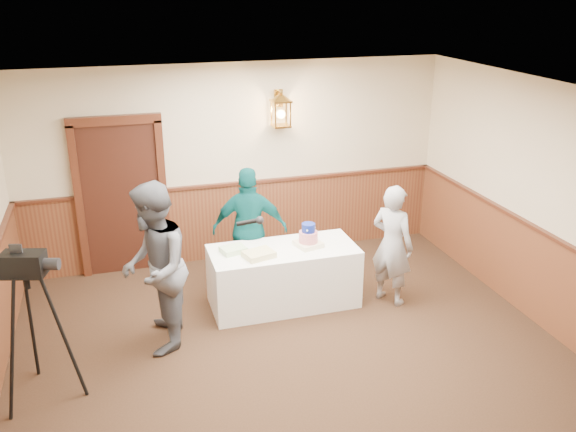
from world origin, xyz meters
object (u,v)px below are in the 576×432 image
object	(u,v)px
tiered_cake	(308,237)
interviewer	(154,269)
sheet_cake_green	(233,250)
sheet_cake_yellow	(259,254)
display_table	(283,276)
tv_camera_rig	(36,335)
baker	(392,245)
assistant_p	(250,229)

from	to	relation	value
tiered_cake	interviewer	distance (m)	1.96
sheet_cake_green	sheet_cake_yellow	bearing A→B (deg)	-40.09
sheet_cake_green	interviewer	xyz separation A→B (m)	(-0.97, -0.59, 0.16)
display_table	sheet_cake_green	distance (m)	0.73
tiered_cake	interviewer	bearing A→B (deg)	-164.99
display_table	interviewer	size ratio (longest dim) A/B	0.95
tiered_cake	tv_camera_rig	size ratio (longest dim) A/B	0.23
sheet_cake_yellow	baker	bearing A→B (deg)	-5.71
baker	assistant_p	size ratio (longest dim) A/B	0.94
sheet_cake_yellow	tv_camera_rig	world-z (taller)	tv_camera_rig
tiered_cake	tv_camera_rig	distance (m)	3.25
display_table	interviewer	xyz separation A→B (m)	(-1.58, -0.52, 0.57)
sheet_cake_yellow	tv_camera_rig	distance (m)	2.59
interviewer	sheet_cake_yellow	bearing A→B (deg)	115.42
interviewer	tv_camera_rig	world-z (taller)	interviewer
tv_camera_rig	interviewer	bearing A→B (deg)	42.18
tiered_cake	sheet_cake_yellow	world-z (taller)	tiered_cake
baker	sheet_cake_yellow	bearing A→B (deg)	51.21
tiered_cake	sheet_cake_yellow	bearing A→B (deg)	-168.37
sheet_cake_green	tv_camera_rig	bearing A→B (deg)	-151.36
display_table	tiered_cake	bearing A→B (deg)	-2.81
tiered_cake	tv_camera_rig	bearing A→B (deg)	-160.50
tiered_cake	sheet_cake_green	world-z (taller)	tiered_cake
sheet_cake_green	tv_camera_rig	world-z (taller)	tv_camera_rig
tiered_cake	interviewer	xyz separation A→B (m)	(-1.89, -0.51, 0.08)
assistant_p	baker	bearing A→B (deg)	166.14
sheet_cake_yellow	tiered_cake	bearing A→B (deg)	11.63
assistant_p	tiered_cake	bearing A→B (deg)	151.47
sheet_cake_yellow	sheet_cake_green	size ratio (longest dim) A/B	1.20
display_table	tv_camera_rig	world-z (taller)	tv_camera_rig
sheet_cake_green	assistant_p	xyz separation A→B (m)	(0.32, 0.48, 0.04)
assistant_p	tv_camera_rig	size ratio (longest dim) A/B	1.07
tiered_cake	display_table	bearing A→B (deg)	177.19
sheet_cake_green	display_table	bearing A→B (deg)	-6.57
sheet_cake_yellow	sheet_cake_green	bearing A→B (deg)	139.91
display_table	tv_camera_rig	xyz separation A→B (m)	(-2.75, -1.10, 0.31)
display_table	assistant_p	size ratio (longest dim) A/B	1.10
display_table	assistant_p	bearing A→B (deg)	117.46
sheet_cake_green	baker	xyz separation A→B (m)	(1.91, -0.39, -0.01)
sheet_cake_yellow	baker	distance (m)	1.65
assistant_p	tv_camera_rig	xyz separation A→B (m)	(-2.46, -1.65, -0.13)
sheet_cake_yellow	assistant_p	world-z (taller)	assistant_p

